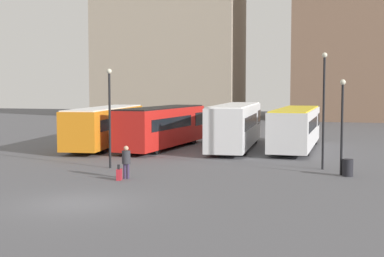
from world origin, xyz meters
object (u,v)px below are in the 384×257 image
bus_2 (236,124)px  lamp_post_0 (110,110)px  bus_3 (296,127)px  lamp_post_1 (342,118)px  bus_0 (106,125)px  trash_bin (348,168)px  lamp_post_2 (324,102)px  bus_1 (163,126)px  suitcase (119,174)px  traveler (126,159)px

bus_2 → lamp_post_0: (-4.94, -11.17, 1.46)m
bus_2 → bus_3: (4.25, 0.54, -0.13)m
bus_2 → lamp_post_1: size_ratio=2.56×
bus_0 → trash_bin: bus_0 is taller
lamp_post_2 → lamp_post_0: bearing=-167.7°
bus_3 → lamp_post_0: size_ratio=2.20×
bus_1 → suitcase: bearing=-165.0°
bus_3 → lamp_post_2: 9.70m
bus_2 → traveler: bus_2 is taller
lamp_post_0 → traveler: bearing=-54.4°
suitcase → lamp_post_1: (10.18, 4.16, 2.60)m
traveler → suitcase: bearing=151.1°
trash_bin → traveler: bearing=-161.8°
traveler → lamp_post_2: bearing=-69.7°
bus_0 → bus_2: size_ratio=1.03×
bus_2 → bus_3: bus_2 is taller
bus_1 → bus_2: (5.10, 1.36, 0.10)m
lamp_post_0 → lamp_post_2: (11.20, 2.44, 0.43)m
suitcase → trash_bin: (10.49, 3.89, 0.16)m
traveler → lamp_post_2: lamp_post_2 is taller
lamp_post_0 → lamp_post_1: lamp_post_0 is taller
lamp_post_0 → lamp_post_1: 12.15m
bus_2 → suitcase: size_ratio=15.96×
bus_1 → suitcase: size_ratio=14.59×
bus_3 → trash_bin: bearing=-161.8°
bus_1 → bus_3: size_ratio=0.94×
lamp_post_1 → lamp_post_2: (-0.93, 1.71, 0.75)m
bus_3 → suitcase: bus_3 is taller
lamp_post_0 → trash_bin: (12.44, 0.46, -2.76)m
bus_0 → trash_bin: size_ratio=14.77×
bus_2 → bus_0: bearing=96.5°
bus_1 → lamp_post_1: 15.32m
suitcase → trash_bin: trash_bin is taller
lamp_post_2 → traveler: bearing=-149.4°
lamp_post_0 → lamp_post_1: size_ratio=1.13×
suitcase → lamp_post_2: 11.46m
suitcase → lamp_post_2: lamp_post_2 is taller
lamp_post_2 → bus_3: bearing=102.2°
bus_0 → lamp_post_1: (16.61, -8.96, 1.26)m
bus_3 → traveler: 16.28m
lamp_post_0 → trash_bin: lamp_post_0 is taller
bus_2 → traveler: 14.41m
bus_1 → lamp_post_0: lamp_post_0 is taller
bus_2 → bus_3: bearing=-85.2°
traveler → bus_2: bearing=-21.6°
lamp_post_0 → suitcase: bearing=-60.5°
bus_2 → lamp_post_2: bearing=-146.8°
bus_2 → lamp_post_2: (6.25, -8.73, 1.90)m
bus_3 → trash_bin: (3.25, -11.24, -1.17)m
bus_3 → lamp_post_1: 11.43m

